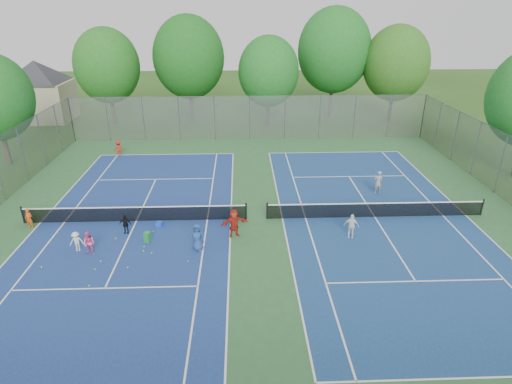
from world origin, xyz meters
TOP-DOWN VIEW (x-y plane):
  - ground at (0.00, 0.00)m, footprint 120.00×120.00m
  - court_pad at (0.00, 0.00)m, footprint 32.00×32.00m
  - court_left at (-7.00, 0.00)m, footprint 10.97×23.77m
  - court_right at (7.00, 0.00)m, footprint 10.97×23.77m
  - net_left at (-7.00, 0.00)m, footprint 12.87×0.10m
  - net_right at (7.00, 0.00)m, footprint 12.87×0.10m
  - fence_north at (0.00, 16.00)m, footprint 32.00×0.10m
  - house at (-22.00, 24.00)m, footprint 11.03×11.03m
  - tree_nw at (-14.00, 22.00)m, footprint 6.40×6.40m
  - tree_nl at (-6.00, 23.00)m, footprint 7.20×7.20m
  - tree_nc at (2.00, 21.00)m, footprint 6.00×6.00m
  - tree_nr at (9.00, 24.00)m, footprint 7.60×7.60m
  - tree_ne at (15.00, 22.00)m, footprint 6.60×6.60m
  - ball_crate at (-5.55, -0.68)m, footprint 0.41×0.41m
  - ball_hopper at (-5.87, -2.40)m, footprint 0.39×0.39m
  - student_a at (-12.75, -0.60)m, footprint 0.49×0.38m
  - student_b at (-8.52, -3.47)m, footprint 0.71×0.61m
  - student_c at (-9.27, -3.14)m, footprint 0.75×0.49m
  - student_d at (-7.24, -1.39)m, footprint 0.65×0.28m
  - student_e at (-3.14, -3.29)m, footprint 0.77×0.54m
  - student_f at (-1.29, -1.94)m, footprint 1.56×0.88m
  - child_far_baseline at (-10.88, 11.64)m, footprint 0.94×0.68m
  - instructor at (8.15, 3.42)m, footprint 0.60×0.42m
  - teen_court_b at (4.99, -2.27)m, footprint 0.86×0.52m
  - tennis_ball_0 at (-5.97, -2.95)m, footprint 0.07×0.07m
  - tennis_ball_1 at (-3.54, -4.39)m, footprint 0.07×0.07m
  - tennis_ball_2 at (-10.49, -4.65)m, footprint 0.07×0.07m
  - tennis_ball_3 at (-7.65, -2.04)m, footprint 0.07×0.07m
  - tennis_ball_4 at (-7.87, -4.94)m, footprint 0.07×0.07m
  - tennis_ball_5 at (-5.76, -1.39)m, footprint 0.07×0.07m
  - tennis_ball_6 at (-5.45, -3.60)m, footprint 0.07×0.07m
  - tennis_ball_7 at (-6.36, -4.83)m, footprint 0.07×0.07m
  - tennis_ball_8 at (-7.81, -4.25)m, footprint 0.07×0.07m
  - tennis_ball_9 at (-5.91, -3.37)m, footprint 0.07×0.07m
  - tennis_ball_10 at (-7.74, -6.22)m, footprint 0.07×0.07m
  - tennis_ball_11 at (-3.06, -3.41)m, footprint 0.07×0.07m

SIDE VIEW (x-z plane):
  - ground at x=0.00m, z-range 0.00..0.00m
  - court_pad at x=0.00m, z-range 0.00..0.01m
  - court_left at x=-7.00m, z-range 0.01..0.02m
  - court_right at x=7.00m, z-range 0.01..0.02m
  - tennis_ball_0 at x=-5.97m, z-range 0.00..0.07m
  - tennis_ball_1 at x=-3.54m, z-range 0.00..0.07m
  - tennis_ball_2 at x=-10.49m, z-range 0.00..0.07m
  - tennis_ball_3 at x=-7.65m, z-range 0.00..0.07m
  - tennis_ball_4 at x=-7.87m, z-range 0.00..0.07m
  - tennis_ball_5 at x=-5.76m, z-range 0.00..0.07m
  - tennis_ball_6 at x=-5.45m, z-range 0.00..0.07m
  - tennis_ball_7 at x=-6.36m, z-range 0.00..0.07m
  - tennis_ball_8 at x=-7.81m, z-range 0.00..0.07m
  - tennis_ball_9 at x=-5.91m, z-range 0.00..0.07m
  - tennis_ball_10 at x=-7.74m, z-range 0.00..0.07m
  - tennis_ball_11 at x=-3.06m, z-range 0.00..0.07m
  - ball_crate at x=-5.55m, z-range 0.00..0.29m
  - ball_hopper at x=-5.87m, z-range 0.00..0.59m
  - net_left at x=-7.00m, z-range 0.00..0.91m
  - net_right at x=7.00m, z-range 0.00..0.91m
  - student_c at x=-9.27m, z-range 0.00..1.08m
  - student_d at x=-7.24m, z-range 0.00..1.10m
  - student_a at x=-12.75m, z-range 0.00..1.19m
  - student_b at x=-8.52m, z-range 0.00..1.25m
  - child_far_baseline at x=-10.88m, z-range 0.00..1.31m
  - teen_court_b at x=4.99m, z-range 0.00..1.37m
  - student_e at x=-3.14m, z-range 0.00..1.49m
  - instructor at x=8.15m, z-range 0.00..1.59m
  - student_f at x=-1.29m, z-range 0.00..1.60m
  - fence_north at x=0.00m, z-range 0.00..4.00m
  - house at x=-22.00m, z-range 0.56..7.86m
  - tree_nc at x=2.00m, z-range 0.97..9.82m
  - tree_nw at x=-14.00m, z-range 1.10..10.68m
  - tree_ne at x=15.00m, z-range 1.08..10.85m
  - tree_nl at x=-6.00m, z-range 1.20..11.89m
  - tree_nr at x=9.00m, z-range 1.33..12.75m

